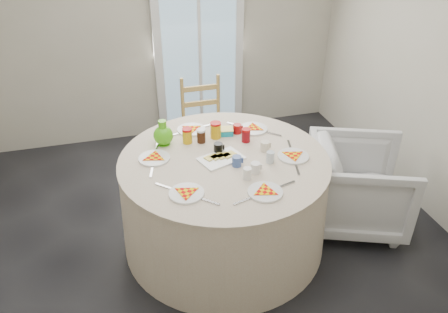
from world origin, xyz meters
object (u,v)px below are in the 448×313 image
object	(u,v)px
table	(224,202)
armchair	(358,184)
wooden_chair	(205,128)
green_pitcher	(163,135)

from	to	relation	value
table	armchair	world-z (taller)	armchair
wooden_chair	armchair	bearing A→B (deg)	-49.12
table	green_pitcher	distance (m)	0.72
table	green_pitcher	size ratio (longest dim) A/B	8.14
armchair	green_pitcher	size ratio (longest dim) A/B	4.06
table	wooden_chair	bearing A→B (deg)	84.19
wooden_chair	armchair	xyz separation A→B (m)	(1.04, -1.18, -0.08)
green_pitcher	wooden_chair	bearing A→B (deg)	38.10
table	wooden_chair	distance (m)	1.11
armchair	green_pitcher	distance (m)	1.67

